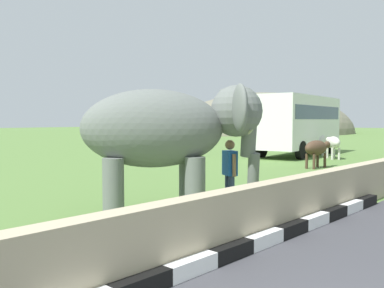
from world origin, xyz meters
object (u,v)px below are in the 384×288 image
at_px(cow_far, 321,141).
at_px(cow_near, 317,148).
at_px(cow_mid, 333,143).
at_px(elephant, 170,130).
at_px(bus_white, 298,121).
at_px(person_handler, 230,171).

bearing_deg(cow_far, cow_near, -155.37).
bearing_deg(cow_mid, cow_far, 41.33).
xyz_separation_m(cow_near, cow_mid, (4.71, 1.39, 0.00)).
height_order(elephant, cow_near, elephant).
xyz_separation_m(elephant, bus_white, (16.49, 5.94, 0.18)).
height_order(bus_white, cow_mid, bus_white).
xyz_separation_m(bus_white, cow_mid, (-0.87, -2.58, -1.21)).
height_order(elephant, person_handler, elephant).
height_order(elephant, cow_mid, elephant).
xyz_separation_m(person_handler, bus_white, (15.04, 6.48, 1.15)).
relative_size(elephant, cow_mid, 2.31).
bearing_deg(person_handler, cow_near, 14.87).
distance_m(person_handler, cow_mid, 14.70).
distance_m(elephant, cow_far, 18.17).
height_order(bus_white, cow_far, bus_white).
xyz_separation_m(elephant, cow_mid, (15.62, 3.36, -1.02)).
height_order(elephant, bus_white, bus_white).
bearing_deg(cow_near, cow_mid, 16.43).
xyz_separation_m(elephant, cow_far, (17.45, 4.97, -1.02)).
bearing_deg(person_handler, cow_mid, 15.39).
xyz_separation_m(bus_white, cow_far, (0.96, -0.97, -1.21)).
bearing_deg(cow_far, bus_white, 134.76).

